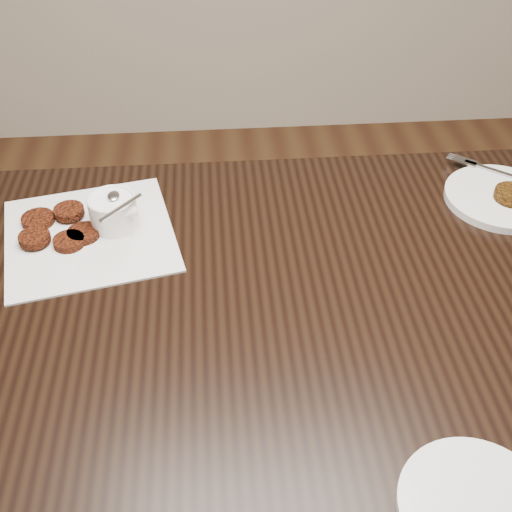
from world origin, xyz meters
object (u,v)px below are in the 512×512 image
(table, at_px, (298,447))
(sauce_ramekin, at_px, (111,197))
(plate_empty, at_px, (478,510))
(napkin, at_px, (90,235))
(plate_with_patty, at_px, (502,194))

(table, relative_size, sauce_ramekin, 11.82)
(plate_empty, bearing_deg, napkin, 132.37)
(napkin, distance_m, plate_empty, 0.79)
(table, height_order, sauce_ramekin, sauce_ramekin)
(sauce_ramekin, bearing_deg, plate_with_patty, 1.73)
(sauce_ramekin, height_order, plate_with_patty, sauce_ramekin)
(sauce_ramekin, xyz_separation_m, plate_with_patty, (0.75, 0.02, -0.05))
(table, distance_m, plate_empty, 0.54)
(napkin, distance_m, sauce_ramekin, 0.08)
(napkin, xyz_separation_m, plate_empty, (0.53, -0.58, 0.00))
(plate_empty, bearing_deg, plate_with_patty, 66.88)
(plate_with_patty, distance_m, plate_empty, 0.68)
(table, distance_m, napkin, 0.58)
(napkin, bearing_deg, plate_empty, -47.63)
(napkin, height_order, plate_empty, plate_empty)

